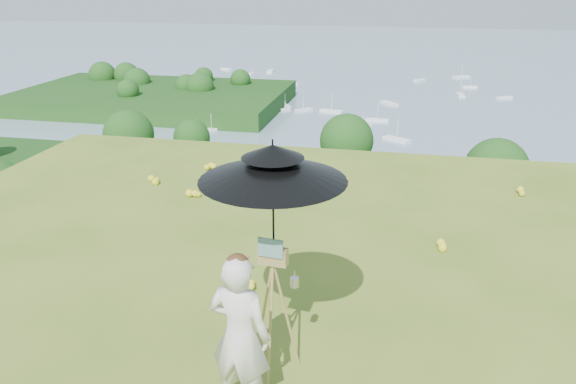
# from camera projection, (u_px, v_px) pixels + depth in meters

# --- Properties ---
(ground) EXTENTS (14.00, 14.00, 0.00)m
(ground) POSITION_uv_depth(u_px,v_px,m) (306.00, 327.00, 6.32)
(ground) COLOR #557120
(ground) RESTS_ON ground
(forest_slope) EXTENTS (140.00, 56.00, 22.00)m
(forest_slope) POSITION_uv_depth(u_px,v_px,m) (372.00, 379.00, 48.73)
(forest_slope) COLOR #11340E
(forest_slope) RESTS_ON bay_water
(shoreline_tier) EXTENTS (170.00, 28.00, 8.00)m
(shoreline_tier) POSITION_uv_depth(u_px,v_px,m) (387.00, 247.00, 87.78)
(shoreline_tier) COLOR gray
(shoreline_tier) RESTS_ON bay_water
(bay_water) EXTENTS (700.00, 700.00, 0.00)m
(bay_water) POSITION_uv_depth(u_px,v_px,m) (404.00, 71.00, 237.75)
(bay_water) COLOR #7090A0
(bay_water) RESTS_ON ground
(peninsula) EXTENTS (90.00, 60.00, 12.00)m
(peninsula) POSITION_uv_depth(u_px,v_px,m) (153.00, 90.00, 172.59)
(peninsula) COLOR #11340E
(peninsula) RESTS_ON bay_water
(slope_trees) EXTENTS (110.00, 50.00, 6.00)m
(slope_trees) POSITION_uv_depth(u_px,v_px,m) (382.00, 233.00, 43.69)
(slope_trees) COLOR #174B16
(slope_trees) RESTS_ON forest_slope
(harbor_town) EXTENTS (110.00, 22.00, 5.00)m
(harbor_town) POSITION_uv_depth(u_px,v_px,m) (390.00, 209.00, 85.44)
(harbor_town) COLOR silver
(harbor_town) RESTS_ON shoreline_tier
(moored_boats) EXTENTS (140.00, 140.00, 0.70)m
(moored_boats) POSITION_uv_depth(u_px,v_px,m) (357.00, 109.00, 167.85)
(moored_boats) COLOR white
(moored_boats) RESTS_ON bay_water
(wildflowers) EXTENTS (10.00, 10.50, 0.12)m
(wildflowers) POSITION_uv_depth(u_px,v_px,m) (310.00, 310.00, 6.52)
(wildflowers) COLOR yellow
(wildflowers) RESTS_ON ground
(painter) EXTENTS (0.62, 0.46, 1.56)m
(painter) POSITION_uv_depth(u_px,v_px,m) (240.00, 336.00, 4.87)
(painter) COLOR silver
(painter) RESTS_ON ground
(field_easel) EXTENTS (0.62, 0.62, 1.47)m
(field_easel) POSITION_uv_depth(u_px,v_px,m) (273.00, 305.00, 5.39)
(field_easel) COLOR olive
(field_easel) RESTS_ON ground
(sun_umbrella) EXTENTS (1.41, 1.41, 1.17)m
(sun_umbrella) POSITION_uv_depth(u_px,v_px,m) (273.00, 202.00, 5.04)
(sun_umbrella) COLOR black
(sun_umbrella) RESTS_ON field_easel
(painter_cap) EXTENTS (0.23, 0.26, 0.10)m
(painter_cap) POSITION_uv_depth(u_px,v_px,m) (237.00, 260.00, 4.60)
(painter_cap) COLOR #C86E6D
(painter_cap) RESTS_ON painter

